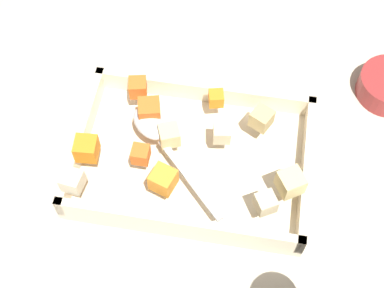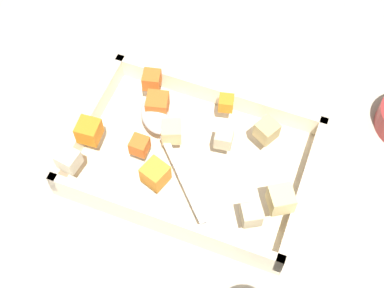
{
  "view_description": "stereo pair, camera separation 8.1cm",
  "coord_description": "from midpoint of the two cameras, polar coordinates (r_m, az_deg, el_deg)",
  "views": [
    {
      "loc": [
        0.06,
        -0.39,
        0.76
      ],
      "look_at": [
        -0.01,
        0.02,
        0.06
      ],
      "focal_mm": 51.92,
      "sensor_mm": 36.0,
      "label": 1
    },
    {
      "loc": [
        0.13,
        -0.37,
        0.76
      ],
      "look_at": [
        -0.01,
        0.02,
        0.06
      ],
      "focal_mm": 51.92,
      "sensor_mm": 36.0,
      "label": 2
    }
  ],
  "objects": [
    {
      "name": "potato_chunk_heap_top",
      "position": [
        0.78,
        12.1,
        -5.83
      ],
      "size": [
        0.05,
        0.05,
        0.03
      ],
      "primitive_type": "cube",
      "rotation": [
        0.0,
        0.0,
        5.28
      ],
      "color": "#E0CC89",
      "rests_on": "baking_dish"
    },
    {
      "name": "baking_dish",
      "position": [
        0.85,
        2.72,
        -1.85
      ],
      "size": [
        0.35,
        0.25,
        0.05
      ],
      "color": "beige",
      "rests_on": "ground_plane"
    },
    {
      "name": "carrot_chunk_corner_ne",
      "position": [
        0.78,
        -0.83,
        -3.35
      ],
      "size": [
        0.04,
        0.04,
        0.03
      ],
      "primitive_type": "cube",
      "rotation": [
        0.0,
        0.0,
        2.82
      ],
      "color": "orange",
      "rests_on": "baking_dish"
    },
    {
      "name": "carrot_chunk_back_center",
      "position": [
        0.84,
        -0.82,
        3.86
      ],
      "size": [
        0.04,
        0.04,
        0.03
      ],
      "primitive_type": "cube",
      "rotation": [
        0.0,
        0.0,
        0.24
      ],
      "color": "orange",
      "rests_on": "baking_dish"
    },
    {
      "name": "ground_plane",
      "position": [
        0.86,
        3.14,
        -3.74
      ],
      "size": [
        4.0,
        4.0,
        0.0
      ],
      "primitive_type": "plane",
      "color": "#BCB29E"
    },
    {
      "name": "carrot_chunk_corner_sw",
      "position": [
        0.81,
        -2.57,
        -0.39
      ],
      "size": [
        0.03,
        0.03,
        0.02
      ],
      "primitive_type": "cube",
      "rotation": [
        0.0,
        0.0,
        1.57
      ],
      "color": "orange",
      "rests_on": "baking_dish"
    },
    {
      "name": "carrot_chunk_corner_se",
      "position": [
        0.82,
        -7.8,
        1.11
      ],
      "size": [
        0.03,
        0.03,
        0.03
      ],
      "primitive_type": "cube",
      "rotation": [
        0.0,
        0.0,
        0.08
      ],
      "color": "orange",
      "rests_on": "baking_dish"
    },
    {
      "name": "potato_chunk_heap_side",
      "position": [
        0.83,
        10.46,
        1.15
      ],
      "size": [
        0.04,
        0.04,
        0.03
      ],
      "primitive_type": "cube",
      "rotation": [
        0.0,
        0.0,
        4.23
      ],
      "color": "tan",
      "rests_on": "baking_dish"
    },
    {
      "name": "potato_chunk_far_left",
      "position": [
        0.82,
        0.7,
        1.05
      ],
      "size": [
        0.04,
        0.04,
        0.03
      ],
      "primitive_type": "cube",
      "rotation": [
        0.0,
        0.0,
        3.53
      ],
      "color": "#E0CC89",
      "rests_on": "baking_dish"
    },
    {
      "name": "serving_spoon",
      "position": [
        0.83,
        -0.69,
        1.85
      ],
      "size": [
        0.17,
        0.17,
        0.02
      ],
      "rotation": [
        0.0,
        0.0,
        5.47
      ],
      "color": "silver",
      "rests_on": "baking_dish"
    },
    {
      "name": "carrot_chunk_mid_right",
      "position": [
        0.85,
        6.25,
        4.0
      ],
      "size": [
        0.03,
        0.03,
        0.02
      ],
      "primitive_type": "cube",
      "rotation": [
        0.0,
        0.0,
        4.94
      ],
      "color": "orange",
      "rests_on": "baking_dish"
    },
    {
      "name": "potato_chunk_far_right",
      "position": [
        0.82,
        6.13,
        0.36
      ],
      "size": [
        0.03,
        0.03,
        0.03
      ],
      "primitive_type": "cube",
      "rotation": [
        0.0,
        0.0,
        0.14
      ],
      "color": "beige",
      "rests_on": "baking_dish"
    },
    {
      "name": "parsnip_chunk_mid_left",
      "position": [
        0.8,
        -9.78,
        -1.85
      ],
      "size": [
        0.03,
        0.03,
        0.03
      ],
      "primitive_type": "cube",
      "rotation": [
        0.0,
        0.0,
        6.15
      ],
      "color": "beige",
      "rests_on": "baking_dish"
    },
    {
      "name": "potato_chunk_front_center",
      "position": [
        0.77,
        9.15,
        -7.48
      ],
      "size": [
        0.04,
        0.04,
        0.03
      ],
      "primitive_type": "cube",
      "rotation": [
        0.0,
        0.0,
        0.53
      ],
      "color": "beige",
      "rests_on": "baking_dish"
    },
    {
      "name": "carrot_chunk_near_right",
      "position": [
        0.87,
        -1.5,
        6.4
      ],
      "size": [
        0.03,
        0.03,
        0.03
      ],
      "primitive_type": "cube",
      "rotation": [
        0.0,
        0.0,
        3.36
      ],
      "color": "orange",
      "rests_on": "baking_dish"
    }
  ]
}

